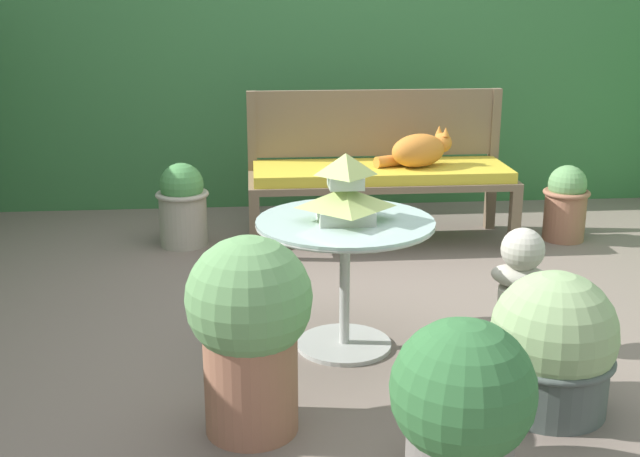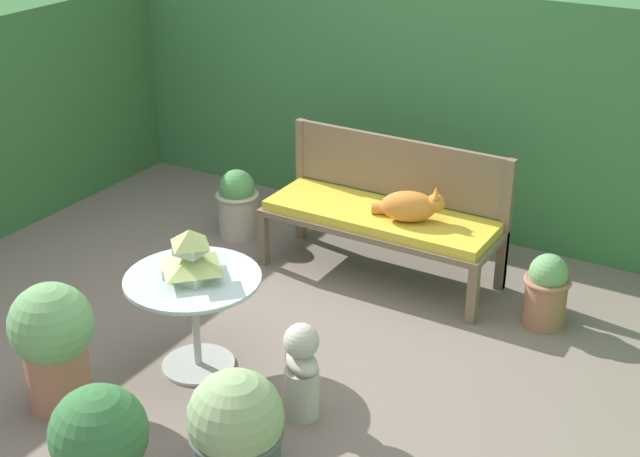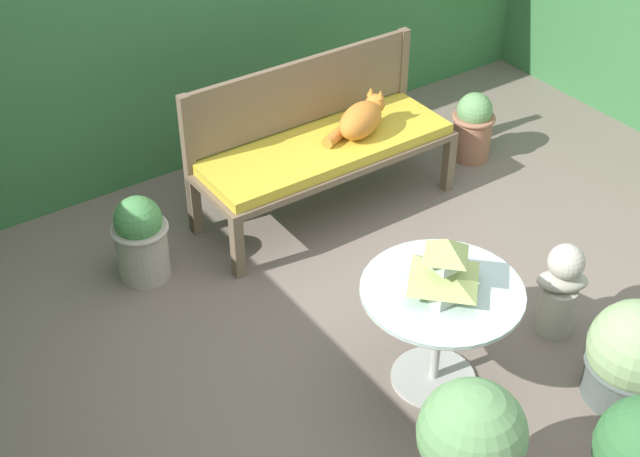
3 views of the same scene
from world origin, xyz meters
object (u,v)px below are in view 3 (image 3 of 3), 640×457
cat (361,119)px  garden_bust (561,289)px  garden_bench (326,153)px  pagoda_birdhouse (445,268)px  patio_table (440,309)px  potted_plant_hedge_corner (473,126)px  potted_plant_patio_mid (469,450)px  potted_plant_table_near (635,357)px  potted_plant_table_far (141,238)px

cat → garden_bust: bearing=-108.2°
garden_bench → pagoda_birdhouse: size_ratio=5.17×
garden_bench → patio_table: patio_table is taller
patio_table → garden_bench: bearing=75.3°
garden_bench → potted_plant_hedge_corner: size_ratio=3.38×
garden_bench → potted_plant_hedge_corner: bearing=-2.0°
pagoda_birdhouse → garden_bust: pagoda_birdhouse is taller
garden_bench → garden_bust: size_ratio=2.92×
potted_plant_patio_mid → potted_plant_table_near: bearing=2.9°
pagoda_birdhouse → potted_plant_hedge_corner: bearing=43.0°
pagoda_birdhouse → potted_plant_table_near: 1.02m
cat → garden_bust: size_ratio=0.89×
patio_table → potted_plant_hedge_corner: 2.11m
patio_table → potted_plant_patio_mid: size_ratio=1.06×
garden_bust → potted_plant_table_near: bearing=-61.0°
garden_bench → potted_plant_table_far: 1.20m
garden_bust → potted_plant_table_far: garden_bust is taller
garden_bench → potted_plant_table_near: 2.09m
potted_plant_table_far → garden_bust: bearing=-46.3°
potted_plant_table_far → potted_plant_patio_mid: bearing=-79.6°
cat → potted_plant_hedge_corner: size_ratio=1.03×
cat → pagoda_birdhouse: size_ratio=1.57×
patio_table → potted_plant_patio_mid: (-0.40, -0.65, -0.06)m
potted_plant_patio_mid → potted_plant_table_near: 1.11m
patio_table → potted_plant_table_far: (-0.80, 1.53, -0.20)m
cat → potted_plant_patio_mid: bearing=-138.8°
pagoda_birdhouse → potted_plant_table_far: size_ratio=0.61×
potted_plant_patio_mid → potted_plant_hedge_corner: 2.85m
garden_bench → cat: bearing=-8.2°
cat → potted_plant_hedge_corner: bearing=-23.4°
potted_plant_table_near → cat: bearing=92.2°
potted_plant_table_near → pagoda_birdhouse: bearing=139.4°
garden_bench → potted_plant_table_near: size_ratio=2.99×
garden_bench → potted_plant_table_far: potted_plant_table_far is taller
potted_plant_table_near → potted_plant_hedge_corner: 2.19m
garden_bust → potted_plant_hedge_corner: size_ratio=1.15×
garden_bust → potted_plant_table_far: 2.23m
cat → garden_bust: 1.56m
potted_plant_table_far → potted_plant_table_near: bearing=-54.9°
pagoda_birdhouse → potted_plant_table_far: (-0.80, 1.53, -0.44)m
patio_table → potted_plant_hedge_corner: size_ratio=1.60×
patio_table → pagoda_birdhouse: 0.24m
cat → patio_table: bearing=-136.0°
garden_bust → potted_plant_patio_mid: bearing=-119.3°
pagoda_birdhouse → garden_bust: 0.85m
garden_bench → potted_plant_patio_mid: 2.26m
garden_bust → potted_plant_table_near: 0.51m
patio_table → potted_plant_patio_mid: bearing=-121.8°
cat → patio_table: 1.57m
cat → potted_plant_hedge_corner: cat is taller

